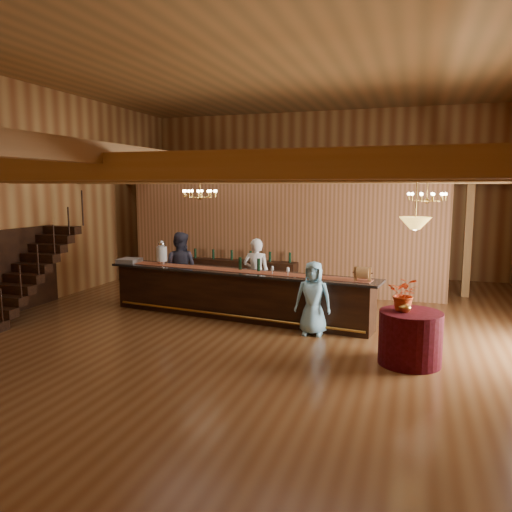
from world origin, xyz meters
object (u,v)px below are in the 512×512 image
(chandelier_right, at_px, (427,197))
(bartender, at_px, (256,275))
(chandelier_left, at_px, (200,193))
(tasting_bar, at_px, (237,294))
(beverage_dispenser, at_px, (162,253))
(raffle_drum, at_px, (363,273))
(backbar_shelf, at_px, (241,276))
(staff_second, at_px, (180,269))
(pendant_lamp, at_px, (415,223))
(round_table, at_px, (410,338))
(floor_plant, at_px, (381,275))
(guest, at_px, (313,298))

(chandelier_right, height_order, bartender, chandelier_right)
(chandelier_left, relative_size, bartender, 0.45)
(chandelier_left, height_order, bartender, chandelier_left)
(tasting_bar, xyz_separation_m, beverage_dispenser, (-2.08, 0.33, 0.83))
(chandelier_right, bearing_deg, bartender, -176.27)
(raffle_drum, xyz_separation_m, backbar_shelf, (-3.72, 3.17, -0.81))
(chandelier_right, bearing_deg, backbar_shelf, 160.86)
(staff_second, bearing_deg, chandelier_right, 177.24)
(pendant_lamp, height_order, bartender, pendant_lamp)
(round_table, relative_size, floor_plant, 0.87)
(chandelier_right, relative_size, guest, 0.53)
(guest, distance_m, floor_plant, 4.17)
(chandelier_right, distance_m, pendant_lamp, 2.99)
(tasting_bar, bearing_deg, raffle_drum, -1.00)
(beverage_dispenser, distance_m, staff_second, 0.68)
(backbar_shelf, height_order, pendant_lamp, pendant_lamp)
(bartender, bearing_deg, chandelier_right, 177.09)
(tasting_bar, bearing_deg, beverage_dispenser, 178.54)
(round_table, bearing_deg, chandelier_right, 85.84)
(chandelier_left, bearing_deg, staff_second, 151.36)
(backbar_shelf, relative_size, pendant_lamp, 3.62)
(raffle_drum, distance_m, backbar_shelf, 4.95)
(tasting_bar, distance_m, chandelier_left, 2.53)
(backbar_shelf, height_order, chandelier_right, chandelier_right)
(backbar_shelf, relative_size, round_table, 3.10)
(tasting_bar, relative_size, pendant_lamp, 7.35)
(chandelier_right, height_order, floor_plant, chandelier_right)
(staff_second, bearing_deg, pendant_lamp, 149.12)
(pendant_lamp, height_order, staff_second, pendant_lamp)
(pendant_lamp, distance_m, guest, 2.78)
(pendant_lamp, bearing_deg, raffle_drum, 122.95)
(tasting_bar, bearing_deg, chandelier_left, 169.05)
(guest, bearing_deg, beverage_dispenser, 163.70)
(beverage_dispenser, distance_m, round_table, 6.40)
(beverage_dispenser, height_order, chandelier_left, chandelier_left)
(backbar_shelf, bearing_deg, chandelier_right, -15.37)
(floor_plant, bearing_deg, pendant_lamp, -80.86)
(staff_second, bearing_deg, backbar_shelf, -121.21)
(pendant_lamp, distance_m, staff_second, 6.43)
(round_table, xyz_separation_m, pendant_lamp, (0.00, 0.00, 1.95))
(round_table, bearing_deg, tasting_bar, 153.24)
(tasting_bar, xyz_separation_m, bartender, (0.23, 0.78, 0.33))
(pendant_lamp, relative_size, bartender, 0.51)
(staff_second, bearing_deg, tasting_bar, 151.60)
(pendant_lamp, height_order, guest, pendant_lamp)
(tasting_bar, bearing_deg, guest, -13.70)
(chandelier_left, xyz_separation_m, bartender, (1.25, 0.43, -1.95))
(beverage_dispenser, relative_size, chandelier_right, 0.75)
(raffle_drum, relative_size, bartender, 0.19)
(staff_second, bearing_deg, floor_plant, -157.82)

